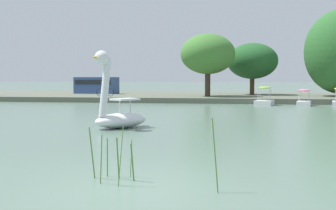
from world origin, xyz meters
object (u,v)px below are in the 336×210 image
at_px(pedal_boat_pink, 304,100).
at_px(tree_broadleaf_left, 252,61).
at_px(bicycle_parked, 105,92).
at_px(parked_van, 96,85).
at_px(pedal_boat_lime, 264,100).
at_px(swan_boat, 118,111).
at_px(tree_broadleaf_behind_dock, 208,54).

height_order(pedal_boat_pink, tree_broadleaf_left, tree_broadleaf_left).
relative_size(bicycle_parked, parked_van, 0.35).
bearing_deg(parked_van, tree_broadleaf_left, -0.28).
bearing_deg(tree_broadleaf_left, pedal_boat_pink, -71.07).
bearing_deg(pedal_boat_lime, swan_boat, -112.77).
height_order(tree_broadleaf_behind_dock, bicycle_parked, tree_broadleaf_behind_dock).
xyz_separation_m(pedal_boat_lime, parked_van, (-17.84, 10.82, 1.03)).
relative_size(pedal_boat_lime, tree_broadleaf_behind_dock, 0.41).
relative_size(pedal_boat_lime, pedal_boat_pink, 1.12).
height_order(pedal_boat_lime, pedal_boat_pink, pedal_boat_lime).
xyz_separation_m(swan_boat, tree_broadleaf_behind_dock, (2.28, 23.17, 3.73)).
xyz_separation_m(tree_broadleaf_behind_dock, bicycle_parked, (-9.74, -1.64, -3.66)).
xyz_separation_m(swan_boat, tree_broadleaf_left, (6.64, 28.07, 3.23)).
height_order(swan_boat, bicycle_parked, swan_boat).
bearing_deg(tree_broadleaf_left, parked_van, 179.72).
distance_m(tree_broadleaf_behind_dock, bicycle_parked, 10.54).
distance_m(swan_boat, bicycle_parked, 22.79).
height_order(pedal_boat_lime, bicycle_parked, pedal_boat_lime).
bearing_deg(bicycle_parked, parked_van, 115.14).
bearing_deg(bicycle_parked, pedal_boat_lime, -15.92).
xyz_separation_m(pedal_boat_lime, pedal_boat_pink, (3.08, -0.08, -0.02)).
relative_size(pedal_boat_lime, parked_van, 0.48).
xyz_separation_m(pedal_boat_pink, tree_broadleaf_left, (-3.71, 10.82, 3.58)).
bearing_deg(tree_broadleaf_behind_dock, parked_van, 158.81).
xyz_separation_m(pedal_boat_pink, tree_broadleaf_behind_dock, (-8.07, 5.92, 4.08)).
bearing_deg(tree_broadleaf_behind_dock, swan_boat, -95.62).
xyz_separation_m(swan_boat, bicycle_parked, (-7.46, 21.54, 0.07)).
bearing_deg(pedal_boat_pink, swan_boat, -120.97).
distance_m(pedal_boat_lime, tree_broadleaf_behind_dock, 8.69).
bearing_deg(swan_boat, tree_broadleaf_behind_dock, 84.38).
distance_m(swan_boat, pedal_boat_lime, 18.80).
bearing_deg(pedal_boat_lime, tree_broadleaf_behind_dock, 130.53).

